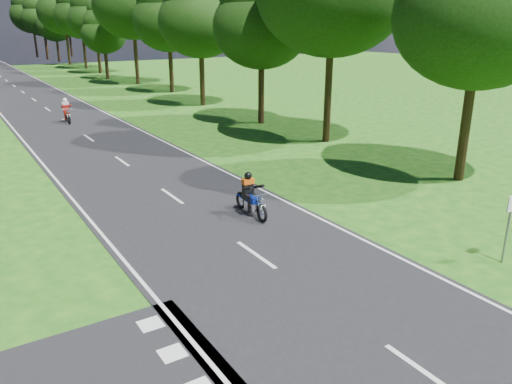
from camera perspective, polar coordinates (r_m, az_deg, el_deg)
ground at (r=12.84m, az=4.85°, el=-10.51°), size 160.00×160.00×0.00m
main_road at (r=59.60m, az=-25.93°, el=10.86°), size 7.00×140.00×0.02m
road_markings at (r=57.73m, az=-25.83°, el=10.69°), size 7.40×140.00×0.01m
treeline at (r=69.46m, az=-26.85°, el=18.47°), size 40.00×115.35×14.78m
road_sign at (r=14.96m, az=27.04°, el=-2.59°), size 0.45×0.07×2.00m
rider_near_blue at (r=16.87m, az=-0.57°, el=-0.27°), size 0.69×1.82×1.49m
rider_far_red at (r=35.63m, az=-20.84°, el=8.72°), size 0.79×1.95×1.59m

